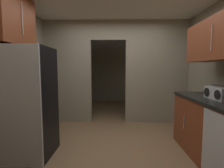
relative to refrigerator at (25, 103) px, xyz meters
name	(u,v)px	position (x,y,z in m)	size (l,w,h in m)	color
ground	(116,152)	(1.42, 0.11, -0.85)	(20.00, 20.00, 0.00)	brown
kitchen_overhead_slab	(116,0)	(1.42, 0.59, 1.76)	(4.02, 7.23, 0.06)	silver
kitchen_partition	(118,70)	(1.47, 1.73, 0.50)	(3.62, 0.12, 2.58)	gray
adjoining_room_shell	(116,71)	(1.42, 3.69, 0.44)	(3.62, 2.87, 2.58)	gray
refrigerator	(25,103)	(0.00, 0.00, 0.00)	(0.82, 0.71, 1.70)	black
lower_cabinet_run	(219,132)	(2.89, -0.19, -0.38)	(0.69, 1.75, 0.94)	brown
dishwasher	(216,152)	(2.55, -0.68, -0.41)	(0.02, 0.56, 0.88)	#B7BABC
upper_cabinet_fridgeside	(11,19)	(-0.21, 0.10, 1.29)	(0.36, 0.90, 0.83)	brown
boombox	(218,93)	(2.85, -0.15, 0.18)	(0.17, 0.42, 0.21)	#B2B2B7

